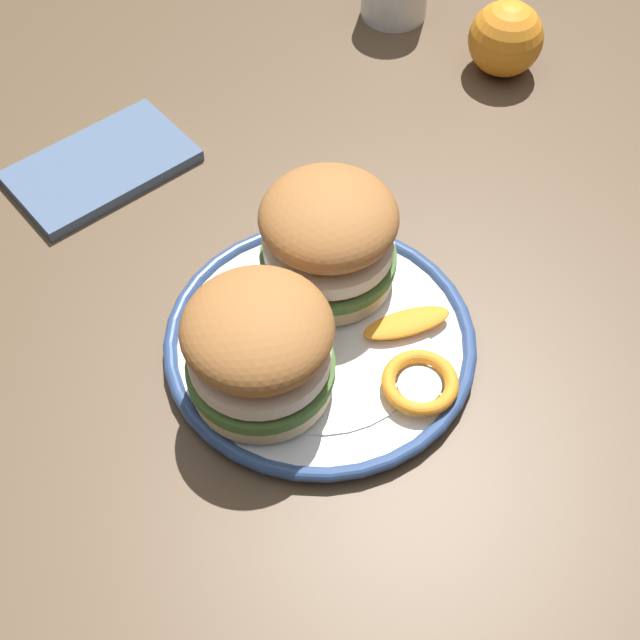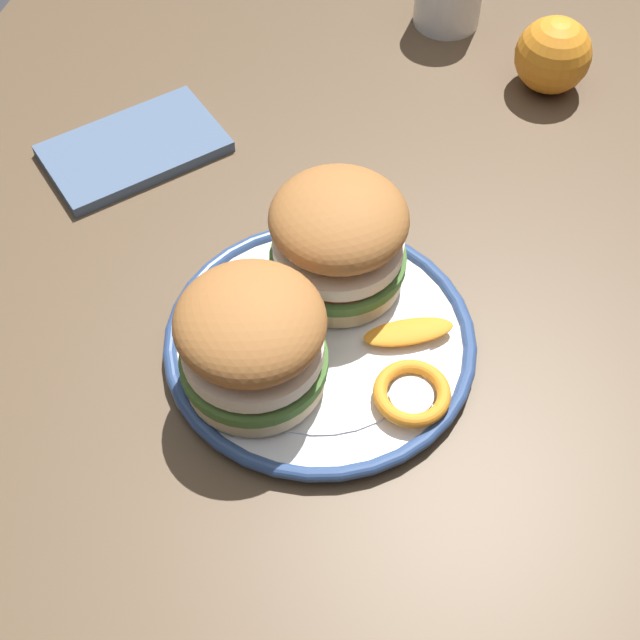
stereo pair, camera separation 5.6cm
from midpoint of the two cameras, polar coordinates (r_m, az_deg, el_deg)
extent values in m
plane|color=#333338|center=(1.46, 0.37, -17.97)|extent=(8.00, 8.00, 0.00)
cube|color=brown|center=(0.80, 0.65, -0.56)|extent=(1.24, 0.92, 0.03)
cube|color=brown|center=(1.53, -8.64, 10.77)|extent=(0.06, 0.06, 0.73)
cylinder|color=white|center=(0.76, 2.10, -1.64)|extent=(0.24, 0.24, 0.01)
torus|color=navy|center=(0.75, 2.12, -1.38)|extent=(0.26, 0.26, 0.01)
cylinder|color=white|center=(0.75, 2.12, -1.33)|extent=(0.18, 0.18, 0.00)
cylinder|color=beige|center=(0.72, -1.93, -3.32)|extent=(0.11, 0.11, 0.02)
cylinder|color=#477033|center=(0.71, -1.96, -2.69)|extent=(0.12, 0.12, 0.01)
cylinder|color=#BC3828|center=(0.70, -1.98, -2.33)|extent=(0.10, 0.10, 0.01)
cylinder|color=silver|center=(0.69, -2.00, -1.86)|extent=(0.11, 0.11, 0.01)
ellipsoid|color=#A36633|center=(0.67, -2.08, -0.24)|extent=(0.14, 0.14, 0.05)
cylinder|color=beige|center=(0.78, 3.16, 3.09)|extent=(0.11, 0.11, 0.02)
cylinder|color=#477033|center=(0.77, 3.21, 3.76)|extent=(0.12, 0.12, 0.01)
cylinder|color=#BC3828|center=(0.77, 3.24, 4.15)|extent=(0.10, 0.10, 0.01)
cylinder|color=silver|center=(0.76, 3.27, 4.64)|extent=(0.11, 0.11, 0.01)
ellipsoid|color=#A36633|center=(0.73, 3.39, 6.34)|extent=(0.12, 0.12, 0.05)
torus|color=orange|center=(0.72, 8.06, -4.72)|extent=(0.09, 0.09, 0.01)
cylinder|color=#F4E5C6|center=(0.72, 8.02, -4.89)|extent=(0.04, 0.04, 0.00)
ellipsoid|color=orange|center=(0.75, 7.74, -0.86)|extent=(0.06, 0.08, 0.01)
cylinder|color=silver|center=(1.09, 9.63, 19.17)|extent=(0.07, 0.07, 0.05)
sphere|color=orange|center=(1.01, 16.12, 15.73)|extent=(0.08, 0.08, 0.08)
cube|color=slate|center=(0.93, -9.98, 10.56)|extent=(0.20, 0.19, 0.01)
camera|label=1|loc=(0.03, -87.81, 2.94)|focal=50.60mm
camera|label=2|loc=(0.03, 92.19, -2.94)|focal=50.60mm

